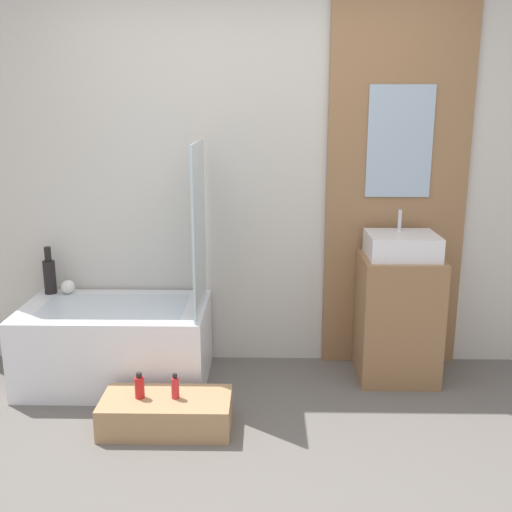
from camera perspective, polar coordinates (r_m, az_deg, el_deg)
name	(u,v)px	position (r m, az deg, el deg)	size (l,w,h in m)	color
ground_plane	(247,495)	(2.97, -0.86, -21.80)	(12.00, 12.00, 0.00)	#605B56
wall_tiled_back	(254,175)	(4.01, -0.18, 7.77)	(4.20, 0.06, 2.60)	beige
wall_wood_accent	(397,174)	(4.05, 13.31, 7.60)	(0.92, 0.04, 2.60)	#8E6642
bathtub	(116,343)	(4.00, -13.15, -8.10)	(1.17, 0.70, 0.51)	white
glass_shower_screen	(199,227)	(3.66, -5.44, 2.73)	(0.01, 0.62, 1.03)	silver
wooden_step_bench	(167,413)	(3.46, -8.52, -14.54)	(0.71, 0.35, 0.18)	#A87F56
vanity_cabinet	(397,318)	(4.01, 13.32, -5.74)	(0.50, 0.46, 0.81)	#8E6642
sink	(402,245)	(3.88, 13.72, 0.99)	(0.43, 0.37, 0.29)	white
vase_tall_dark	(50,275)	(4.26, -19.07, -1.68)	(0.08, 0.08, 0.32)	black
vase_round_light	(68,287)	(4.24, -17.47, -2.82)	(0.09, 0.09, 0.09)	silver
bottle_soap_primary	(140,387)	(3.42, -11.03, -12.12)	(0.05, 0.05, 0.15)	red
bottle_soap_secondary	(175,387)	(3.38, -7.70, -12.27)	(0.04, 0.04, 0.14)	red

